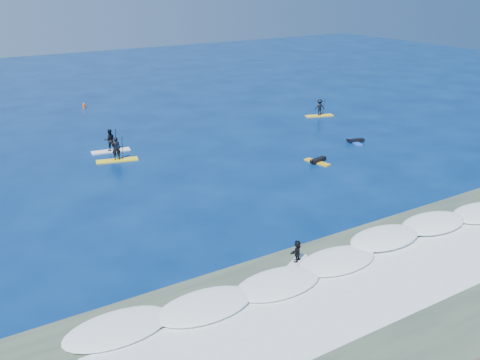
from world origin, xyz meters
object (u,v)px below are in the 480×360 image
marker_buoy (84,105)px  prone_paddler_near (317,161)px  prone_paddler_far (355,141)px  sup_paddler_left (116,152)px  sup_paddler_right (320,109)px  wave_surfer (297,253)px  sup_paddler_center (110,142)px

marker_buoy → prone_paddler_near: bearing=-70.1°
prone_paddler_far → sup_paddler_left: bearing=91.3°
sup_paddler_left → sup_paddler_right: (23.92, 2.77, 0.09)m
sup_paddler_left → wave_surfer: (2.20, -21.43, 0.00)m
prone_paddler_far → sup_paddler_center: bearing=84.3°
sup_paddler_center → sup_paddler_right: (23.52, 0.07, -0.03)m
sup_paddler_center → prone_paddler_near: sup_paddler_center is taller
prone_paddler_far → sup_paddler_right: bearing=-1.6°
wave_surfer → prone_paddler_far: bearing=10.5°
sup_paddler_right → sup_paddler_left: bearing=-154.7°
sup_paddler_left → prone_paddler_far: size_ratio=1.54×
prone_paddler_near → sup_paddler_center: bearing=36.7°
sup_paddler_center → prone_paddler_near: 17.90m
prone_paddler_near → prone_paddler_far: prone_paddler_near is taller
wave_surfer → sup_paddler_right: bearing=19.4°
sup_paddler_center → prone_paddler_far: bearing=-15.8°
sup_paddler_left → sup_paddler_right: size_ratio=1.12×
sup_paddler_right → prone_paddler_far: (-3.58, -9.38, -0.68)m
sup_paddler_left → prone_paddler_near: 16.56m
sup_paddler_right → marker_buoy: bearing=158.9°
sup_paddler_left → prone_paddler_near: bearing=-19.1°
sup_paddler_right → prone_paddler_near: 15.67m
sup_paddler_right → prone_paddler_far: bearing=-92.2°
prone_paddler_near → marker_buoy: marker_buoy is taller
sup_paddler_center → wave_surfer: sup_paddler_center is taller
prone_paddler_near → prone_paddler_far: (6.56, 2.55, -0.01)m
marker_buoy → wave_surfer: bearing=-91.4°
prone_paddler_far → marker_buoy: bearing=52.1°
sup_paddler_left → wave_surfer: bearing=-69.7°
sup_paddler_center → wave_surfer: 24.20m
sup_paddler_right → prone_paddler_near: sup_paddler_right is taller
sup_paddler_left → prone_paddler_far: sup_paddler_left is taller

